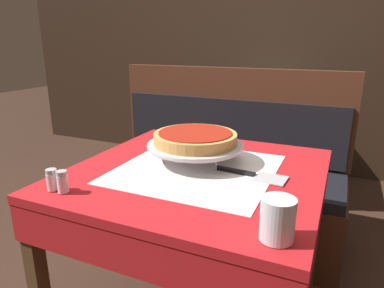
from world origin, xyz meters
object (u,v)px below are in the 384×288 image
Objects in this scene: pizza_pan_stand at (195,146)px; salt_shaker at (52,180)px; pizza_server at (253,175)px; deep_dish_pizza at (195,138)px; dining_table_front at (197,193)px; dining_table_rear at (254,111)px; condiment_caddy at (247,94)px; booth_bench at (219,188)px; pepper_shaker at (62,182)px; water_glass_near at (278,219)px.

salt_shaker is (-0.30, -0.42, -0.03)m from pizza_pan_stand.
deep_dish_pizza is at bearing 166.52° from pizza_server.
salt_shaker is (-0.54, -0.37, 0.03)m from pizza_server.
dining_table_front is 0.18m from pizza_pan_stand.
dining_table_rear is at bearing 95.82° from deep_dish_pizza.
dining_table_front is at bearing -62.17° from pizza_pan_stand.
condiment_caddy reaches higher than pizza_pan_stand.
pizza_server is at bearing -13.48° from deep_dish_pizza.
booth_bench is at bearing 82.32° from salt_shaker.
condiment_caddy reaches higher than deep_dish_pizza.
pepper_shaker is at bearing 0.00° from salt_shaker.
condiment_caddy reaches higher than salt_shaker.
water_glass_near is 0.58× the size of condiment_caddy.
pizza_server is (0.24, -0.06, -0.06)m from pizza_pan_stand.
pepper_shaker is (-0.50, -0.37, 0.03)m from pizza_server.
dining_table_front is 0.52m from water_glass_near.
pizza_server is 3.76× the size of salt_shaker.
booth_bench is 21.33× the size of salt_shaker.
pizza_pan_stand is at bearing -84.18° from dining_table_rear.
condiment_caddy is at bearing -132.44° from dining_table_rear.
booth_bench is 0.90m from deep_dish_pizza.
booth_bench is 1.34m from water_glass_near.
pepper_shaker reaches higher than pizza_server.
booth_bench is 0.88m from pizza_pan_stand.
pepper_shaker is (-0.29, -0.35, 0.13)m from dining_table_front.
booth_bench is 21.01× the size of pepper_shaker.
pizza_pan_stand reaches higher than pepper_shaker.
water_glass_near is at bearing 0.41° from salt_shaker.
deep_dish_pizza is at bearing -78.39° from booth_bench.
condiment_caddy reaches higher than water_glass_near.
salt_shaker is at bearing -180.00° from pepper_shaker.
dining_table_rear is at bearing 105.49° from water_glass_near.
pizza_pan_stand reaches higher than dining_table_front.
water_glass_near reaches higher than pepper_shaker.
dining_table_rear is 1.58m from pizza_pan_stand.
dining_table_front is 2.39× the size of pizza_pan_stand.
salt_shaker reaches higher than pizza_server.
pizza_server is (0.20, 0.01, 0.10)m from dining_table_front.
water_glass_near is at bearing -67.64° from pizza_server.
salt_shaker is at bearing -92.66° from condiment_caddy.
dining_table_front is 0.23m from pizza_server.
salt_shaker is at bearing -125.27° from pizza_pan_stand.
booth_bench is at bearing -85.43° from condiment_caddy.
pizza_server is at bearing -73.92° from condiment_caddy.
pizza_pan_stand is at bearing 26.57° from deep_dish_pizza.
deep_dish_pizza reaches higher than dining_table_front.
pizza_server is at bearing -13.48° from pizza_pan_stand.
pizza_server is 1.63m from condiment_caddy.
deep_dish_pizza is (-0.04, 0.07, 0.19)m from dining_table_front.
pizza_pan_stand is at bearing 54.73° from salt_shaker.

